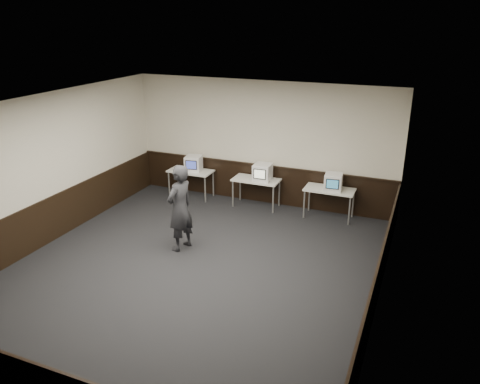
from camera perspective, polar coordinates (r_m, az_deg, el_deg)
name	(u,v)px	position (r m, az deg, el deg)	size (l,w,h in m)	color
floor	(191,271)	(9.32, -5.96, -9.57)	(8.00, 8.00, 0.00)	black
ceiling	(184,108)	(8.19, -6.79, 10.14)	(8.00, 8.00, 0.00)	white
back_wall	(262,143)	(12.11, 2.71, 5.96)	(7.00, 7.00, 0.00)	beige
front_wall	(14,316)	(5.85, -25.83, -13.49)	(7.00, 7.00, 0.00)	beige
left_wall	(41,172)	(10.69, -23.10, 2.25)	(8.00, 8.00, 0.00)	beige
right_wall	(385,225)	(7.70, 17.29, -3.92)	(8.00, 8.00, 0.00)	beige
wainscot_back	(261,184)	(12.42, 2.59, 1.03)	(6.98, 0.04, 1.00)	black
wainscot_left	(49,220)	(11.04, -22.23, -3.18)	(0.04, 7.98, 1.00)	black
wainscot_right	(377,286)	(8.20, 16.33, -10.91)	(0.04, 7.98, 1.00)	black
wainscot_rail	(261,165)	(12.24, 2.60, 3.29)	(6.98, 0.06, 0.04)	black
desk_left	(191,173)	(12.77, -6.02, 2.34)	(1.20, 0.60, 0.75)	silver
desk_center	(256,182)	(12.03, 1.99, 1.26)	(1.20, 0.60, 0.75)	silver
desk_right	(329,192)	(11.55, 10.85, 0.04)	(1.20, 0.60, 0.75)	silver
emac_left	(194,163)	(12.65, -5.69, 3.49)	(0.49, 0.51, 0.41)	white
emac_center	(262,172)	(11.85, 2.75, 2.42)	(0.44, 0.48, 0.43)	white
emac_right	(333,182)	(11.39, 11.31, 1.20)	(0.45, 0.48, 0.41)	white
person	(180,208)	(9.80, -7.33, -1.96)	(0.68, 0.45, 1.86)	black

